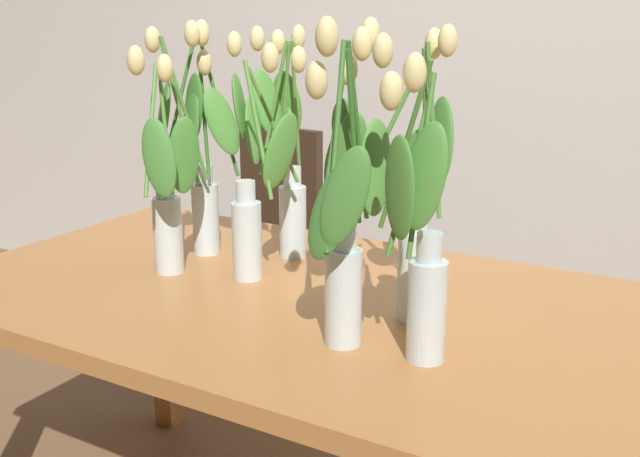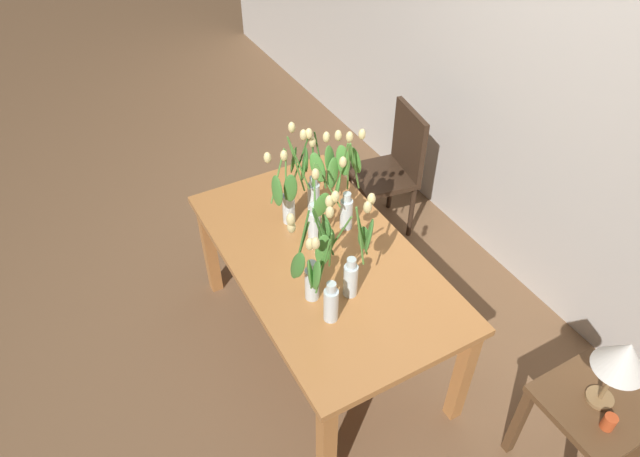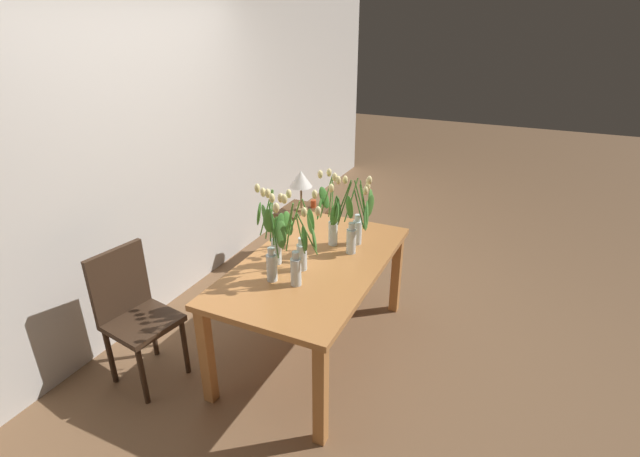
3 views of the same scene
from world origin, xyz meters
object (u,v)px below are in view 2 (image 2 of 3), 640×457
(tulip_vase_2, at_px, (312,262))
(tulip_vase_6, at_px, (352,259))
(tulip_vase_3, at_px, (319,214))
(tulip_vase_5, at_px, (313,181))
(tulip_vase_1, at_px, (291,189))
(side_table, at_px, (589,417))
(pillar_candle, at_px, (609,422))
(table_lamp, at_px, (624,358))
(tulip_vase_4, at_px, (346,191))
(dining_table, at_px, (322,268))
(dining_chair, at_px, (393,165))
(tulip_vase_0, at_px, (325,286))

(tulip_vase_2, bearing_deg, tulip_vase_6, 73.99)
(tulip_vase_3, height_order, tulip_vase_5, tulip_vase_5)
(tulip_vase_1, distance_m, side_table, 1.77)
(tulip_vase_1, relative_size, pillar_candle, 7.70)
(table_lamp, bearing_deg, tulip_vase_1, -153.95)
(tulip_vase_5, bearing_deg, table_lamp, 21.20)
(tulip_vase_4, bearing_deg, table_lamp, 19.62)
(tulip_vase_1, relative_size, table_lamp, 1.45)
(side_table, bearing_deg, pillar_candle, -31.33)
(tulip_vase_4, bearing_deg, dining_table, -54.70)
(dining_chair, height_order, table_lamp, table_lamp)
(tulip_vase_4, bearing_deg, tulip_vase_3, -74.67)
(tulip_vase_3, xyz_separation_m, tulip_vase_6, (0.39, -0.04, 0.03))
(tulip_vase_4, distance_m, pillar_candle, 1.59)
(dining_table, distance_m, dining_chair, 1.22)
(tulip_vase_2, bearing_deg, table_lamp, 42.18)
(dining_table, xyz_separation_m, tulip_vase_5, (-0.33, 0.12, 0.31))
(dining_chair, relative_size, pillar_candle, 12.40)
(tulip_vase_1, bearing_deg, table_lamp, 26.05)
(tulip_vase_3, bearing_deg, dining_chair, 123.93)
(tulip_vase_0, xyz_separation_m, pillar_candle, (0.96, 0.83, -0.36))
(tulip_vase_3, relative_size, tulip_vase_4, 0.94)
(dining_table, distance_m, tulip_vase_5, 0.47)
(tulip_vase_1, bearing_deg, tulip_vase_6, 2.27)
(tulip_vase_2, relative_size, tulip_vase_4, 1.02)
(tulip_vase_2, xyz_separation_m, tulip_vase_4, (-0.39, 0.41, -0.01))
(tulip_vase_0, distance_m, tulip_vase_5, 0.75)
(tulip_vase_6, bearing_deg, tulip_vase_1, -177.73)
(tulip_vase_0, bearing_deg, table_lamp, 46.73)
(tulip_vase_4, height_order, dining_chair, tulip_vase_4)
(tulip_vase_0, distance_m, pillar_candle, 1.32)
(tulip_vase_1, height_order, dining_chair, tulip_vase_1)
(tulip_vase_4, distance_m, side_table, 1.56)
(tulip_vase_0, distance_m, side_table, 1.34)
(tulip_vase_4, distance_m, tulip_vase_5, 0.19)
(tulip_vase_2, relative_size, side_table, 1.05)
(side_table, height_order, pillar_candle, pillar_candle)
(dining_chair, xyz_separation_m, side_table, (1.96, -0.26, -0.09))
(tulip_vase_3, xyz_separation_m, table_lamp, (1.33, 0.68, -0.06))
(dining_chair, xyz_separation_m, pillar_candle, (2.06, -0.32, 0.06))
(tulip_vase_6, bearing_deg, dining_table, -179.43)
(tulip_vase_3, relative_size, table_lamp, 1.34)
(tulip_vase_3, relative_size, pillar_candle, 7.09)
(tulip_vase_6, bearing_deg, tulip_vase_4, 152.51)
(tulip_vase_6, height_order, table_lamp, tulip_vase_6)
(table_lamp, bearing_deg, dining_chair, 172.92)
(dining_table, relative_size, tulip_vase_0, 2.90)
(dining_chair, xyz_separation_m, table_lamp, (1.95, -0.24, 0.33))
(dining_chair, bearing_deg, tulip_vase_1, -66.40)
(pillar_candle, bearing_deg, tulip_vase_3, -157.23)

